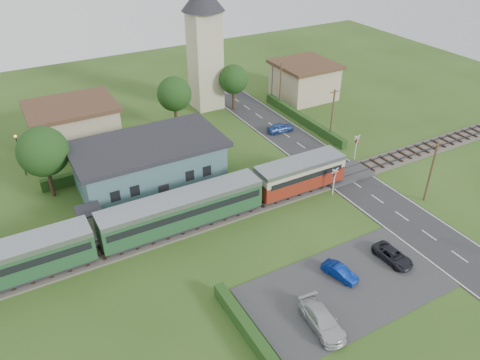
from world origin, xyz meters
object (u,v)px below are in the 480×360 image
church_tower (204,38)px  crossing_signal_near (334,178)px  house_east (304,80)px  pedestrian_near (213,186)px  train (151,219)px  crossing_signal_far (356,144)px  house_west (74,124)px  pedestrian_far (92,222)px  station_building (150,164)px  car_park_dark (393,256)px  car_on_road (280,128)px  car_park_silver (322,320)px  equipment_hut (90,220)px  car_park_blue (340,272)px

church_tower → crossing_signal_near: (1.40, -28.41, -8.08)m
house_east → pedestrian_near: size_ratio=5.35×
train → crossing_signal_far: 26.88m
house_west → pedestrian_near: 21.90m
church_tower → pedestrian_far: church_tower is taller
station_building → car_park_dark: bearing=-57.5°
car_on_road → car_park_silver: car_park_silver is taller
train → church_tower: 32.73m
crossing_signal_far → train: bearing=-174.9°
house_west → crossing_signal_near: size_ratio=3.30×
equipment_hut → house_east: bearing=26.3°
equipment_hut → station_building: (8.00, 5.79, 0.95)m
pedestrian_far → car_park_blue: bearing=-145.3°
crossing_signal_far → crossing_signal_near: bearing=-146.3°
crossing_signal_far → car_park_blue: size_ratio=1.02×
house_west → car_park_silver: (9.25, -39.29, -2.03)m
crossing_signal_near → house_east: bearing=60.9°
crossing_signal_near → pedestrian_near: (-11.49, 5.94, -0.87)m
church_tower → car_park_blue: size_ratio=5.45×
church_tower → car_park_dark: 40.56m
train → house_east: bearing=33.6°
house_west → crossing_signal_far: bearing=-35.8°
station_building → pedestrian_near: station_building is taller
house_west → house_east: (35.00, -1.00, 0.00)m
pedestrian_near → car_on_road: bearing=-142.3°
car_park_silver → pedestrian_near: (0.67, 19.82, 0.51)m
car_park_silver → pedestrian_near: 19.84m
church_tower → house_east: size_ratio=2.00×
train → house_west: bearing=94.5°
church_tower → car_park_blue: (-6.14, -38.73, -9.61)m
car_on_road → house_east: bearing=-44.5°
crossing_signal_far → car_park_dark: 18.40m
equipment_hut → car_on_road: 29.55m
pedestrian_far → equipment_hut: bearing=138.1°
car_on_road → car_park_silver: size_ratio=0.78×
crossing_signal_far → car_park_blue: bearing=-134.3°
pedestrian_near → car_park_blue: bearing=108.6°
crossing_signal_far → car_park_silver: bearing=-136.0°
equipment_hut → car_park_silver: equipment_hut is taller
church_tower → train: bearing=-124.9°
church_tower → car_park_silver: church_tower is taller
equipment_hut → pedestrian_far: equipment_hut is taller
crossing_signal_near → car_park_dark: bearing=-100.9°
house_west → pedestrian_far: (-2.90, -19.62, -1.36)m
house_east → car_park_silver: house_east is taller
car_park_silver → pedestrian_far: (-12.15, 19.67, 0.67)m
crossing_signal_far → car_on_road: 11.46m
house_west → crossing_signal_far: 35.26m
station_building → train: size_ratio=0.37×
crossing_signal_near → car_on_road: 15.96m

